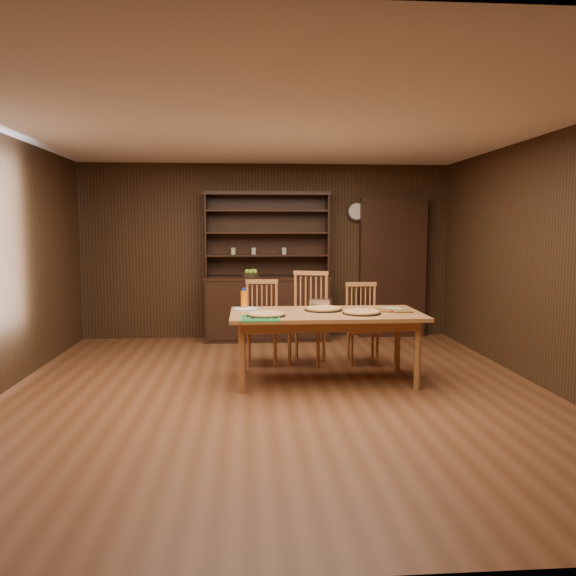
{
  "coord_description": "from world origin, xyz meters",
  "views": [
    {
      "loc": [
        -0.29,
        -5.45,
        1.63
      ],
      "look_at": [
        0.13,
        0.4,
        1.02
      ],
      "focal_mm": 35.0,
      "sensor_mm": 36.0,
      "label": 1
    }
  ],
  "objects": [
    {
      "name": "pizza_center",
      "position": [
        0.53,
        0.56,
        0.77
      ],
      "size": [
        0.42,
        0.42,
        0.04
      ],
      "color": "black",
      "rests_on": "dining_table"
    },
    {
      "name": "floor",
      "position": [
        0.0,
        0.0,
        0.0
      ],
      "size": [
        6.0,
        6.0,
        0.0
      ],
      "primitive_type": "plane",
      "color": "brown",
      "rests_on": "ground"
    },
    {
      "name": "juice_bottle",
      "position": [
        -0.33,
        0.75,
        0.86
      ],
      "size": [
        0.07,
        0.07,
        0.23
      ],
      "color": "orange",
      "rests_on": "dining_table"
    },
    {
      "name": "foil_dish",
      "position": [
        0.54,
        0.85,
        0.8
      ],
      "size": [
        0.27,
        0.23,
        0.09
      ],
      "primitive_type": "cube",
      "rotation": [
        0.0,
        0.0,
        -0.31
      ],
      "color": "silver",
      "rests_on": "dining_table"
    },
    {
      "name": "pot_holder_b",
      "position": [
        1.18,
        0.47,
        0.76
      ],
      "size": [
        0.3,
        0.3,
        0.02
      ],
      "primitive_type": "cube",
      "rotation": [
        0.0,
        0.0,
        -0.54
      ],
      "color": "maroon",
      "rests_on": "dining_table"
    },
    {
      "name": "fruit_bowl",
      "position": [
        -0.24,
        2.69,
        0.98
      ],
      "size": [
        0.28,
        0.28,
        0.12
      ],
      "color": "black",
      "rests_on": "china_hutch"
    },
    {
      "name": "dining_table",
      "position": [
        0.54,
        0.43,
        0.68
      ],
      "size": [
        2.03,
        1.01,
        0.75
      ],
      "color": "#AD693C",
      "rests_on": "floor"
    },
    {
      "name": "chair_left",
      "position": [
        -0.12,
        1.31,
        0.54
      ],
      "size": [
        0.43,
        0.41,
        1.02
      ],
      "rotation": [
        0.0,
        0.0,
        -0.03
      ],
      "color": "#BD7940",
      "rests_on": "floor"
    },
    {
      "name": "cooling_rack",
      "position": [
        -0.17,
        0.05,
        0.76
      ],
      "size": [
        0.42,
        0.42,
        0.02
      ],
      "primitive_type": null,
      "rotation": [
        0.0,
        0.0,
        -0.13
      ],
      "color": "#0EB962",
      "rests_on": "dining_table"
    },
    {
      "name": "pot_holder_a",
      "position": [
        1.35,
        0.4,
        0.76
      ],
      "size": [
        0.21,
        0.21,
        0.02
      ],
      "primitive_type": "cube",
      "rotation": [
        0.0,
        0.0,
        -0.0
      ],
      "color": "maroon",
      "rests_on": "dining_table"
    },
    {
      "name": "plate_right",
      "position": [
        1.28,
        0.56,
        0.76
      ],
      "size": [
        0.25,
        0.25,
        0.02
      ],
      "color": "white",
      "rests_on": "dining_table"
    },
    {
      "name": "chair_right",
      "position": [
        1.11,
        1.28,
        0.52
      ],
      "size": [
        0.41,
        0.39,
        0.98
      ],
      "rotation": [
        0.0,
        0.0,
        -0.03
      ],
      "color": "#BD7940",
      "rests_on": "floor"
    },
    {
      "name": "chair_center",
      "position": [
        0.45,
        1.3,
        0.6
      ],
      "size": [
        0.58,
        0.57,
        1.12
      ],
      "rotation": [
        0.0,
        0.0,
        -0.35
      ],
      "color": "#BD7940",
      "rests_on": "floor"
    },
    {
      "name": "pizza_left",
      "position": [
        -0.11,
        0.21,
        0.77
      ],
      "size": [
        0.4,
        0.4,
        0.04
      ],
      "color": "black",
      "rests_on": "dining_table"
    },
    {
      "name": "pizza_right",
      "position": [
        0.9,
        0.29,
        0.77
      ],
      "size": [
        0.4,
        0.4,
        0.04
      ],
      "color": "black",
      "rests_on": "dining_table"
    },
    {
      "name": "room_shell",
      "position": [
        0.0,
        0.0,
        1.58
      ],
      "size": [
        6.0,
        6.0,
        6.0
      ],
      "color": "white",
      "rests_on": "floor"
    },
    {
      "name": "wall_clock",
      "position": [
        1.35,
        2.96,
        1.9
      ],
      "size": [
        0.3,
        0.05,
        0.3
      ],
      "color": "black",
      "rests_on": "room_shell"
    },
    {
      "name": "doorway",
      "position": [
        1.9,
        2.9,
        1.05
      ],
      "size": [
        1.0,
        0.18,
        2.1
      ],
      "primitive_type": "cube",
      "color": "black",
      "rests_on": "floor"
    },
    {
      "name": "plate_left",
      "position": [
        -0.32,
        0.69,
        0.76
      ],
      "size": [
        0.29,
        0.29,
        0.02
      ],
      "color": "white",
      "rests_on": "dining_table"
    },
    {
      "name": "china_hutch",
      "position": [
        -0.0,
        2.75,
        0.6
      ],
      "size": [
        1.84,
        0.52,
        2.17
      ],
      "color": "black",
      "rests_on": "floor"
    }
  ]
}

